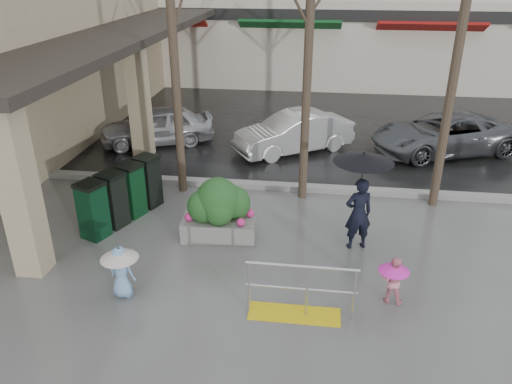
% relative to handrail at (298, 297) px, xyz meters
% --- Properties ---
extents(ground, '(120.00, 120.00, 0.00)m').
position_rel_handrail_xyz_m(ground, '(-1.36, 1.20, -0.38)').
color(ground, '#51514F').
rests_on(ground, ground).
extents(street_asphalt, '(120.00, 36.00, 0.01)m').
position_rel_handrail_xyz_m(street_asphalt, '(-1.36, 23.20, -0.37)').
color(street_asphalt, black).
rests_on(street_asphalt, ground).
extents(curb, '(120.00, 0.30, 0.15)m').
position_rel_handrail_xyz_m(curb, '(-1.36, 5.20, -0.30)').
color(curb, gray).
rests_on(curb, ground).
extents(near_building, '(6.00, 18.00, 8.00)m').
position_rel_handrail_xyz_m(near_building, '(-10.36, 9.20, 3.62)').
color(near_building, tan).
rests_on(near_building, ground).
extents(canopy_slab, '(2.80, 18.00, 0.25)m').
position_rel_handrail_xyz_m(canopy_slab, '(-6.16, 9.20, 3.25)').
color(canopy_slab, '#2D2823').
rests_on(canopy_slab, pillar_front).
extents(pillar_front, '(0.55, 0.55, 3.50)m').
position_rel_handrail_xyz_m(pillar_front, '(-5.26, 0.70, 1.37)').
color(pillar_front, tan).
rests_on(pillar_front, ground).
extents(pillar_back, '(0.55, 0.55, 3.50)m').
position_rel_handrail_xyz_m(pillar_back, '(-5.26, 7.20, 1.37)').
color(pillar_back, tan).
rests_on(pillar_back, ground).
extents(storefront_row, '(34.00, 6.74, 4.00)m').
position_rel_handrail_xyz_m(storefront_row, '(0.64, 19.17, 1.64)').
color(storefront_row, beige).
rests_on(storefront_row, ground).
extents(handrail, '(1.90, 0.50, 1.03)m').
position_rel_handrail_xyz_m(handrail, '(0.00, 0.00, 0.00)').
color(handrail, yellow).
rests_on(handrail, ground).
extents(woman, '(1.23, 1.23, 2.19)m').
position_rel_handrail_xyz_m(woman, '(1.10, 2.44, 0.96)').
color(woman, black).
rests_on(woman, ground).
extents(child_pink, '(0.55, 0.55, 0.92)m').
position_rel_handrail_xyz_m(child_pink, '(1.64, 0.61, 0.16)').
color(child_pink, pink).
rests_on(child_pink, ground).
extents(child_blue, '(0.69, 0.69, 1.02)m').
position_rel_handrail_xyz_m(child_blue, '(-3.21, 0.14, 0.26)').
color(child_blue, '#7AA6DA').
rests_on(child_blue, ground).
extents(planter, '(1.67, 0.98, 1.41)m').
position_rel_handrail_xyz_m(planter, '(-1.89, 2.50, 0.30)').
color(planter, slate).
rests_on(planter, ground).
extents(news_boxes, '(1.36, 2.36, 1.30)m').
position_rel_handrail_xyz_m(news_boxes, '(-4.29, 2.97, 0.28)').
color(news_boxes, '#0C371E').
rests_on(news_boxes, ground).
extents(car_a, '(3.99, 2.75, 1.26)m').
position_rel_handrail_xyz_m(car_a, '(-5.17, 8.32, 0.25)').
color(car_a, '#B5B4B9').
rests_on(car_a, ground).
extents(car_b, '(3.92, 3.23, 1.26)m').
position_rel_handrail_xyz_m(car_b, '(-0.62, 8.18, 0.25)').
color(car_b, silver).
rests_on(car_b, ground).
extents(car_c, '(4.98, 3.59, 1.26)m').
position_rel_handrail_xyz_m(car_c, '(4.09, 8.68, 0.25)').
color(car_c, '#575A5E').
rests_on(car_c, ground).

